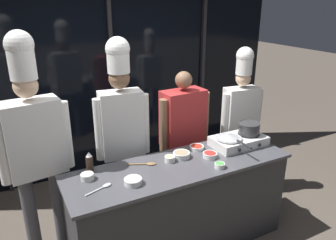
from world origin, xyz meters
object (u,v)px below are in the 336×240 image
(prep_bowl_ginger, at_px, (170,159))
(prep_bowl_bean_sprouts, at_px, (87,176))
(prep_bowl_chili_flakes, at_px, (197,147))
(chef_line, at_px, (241,111))
(frying_pan, at_px, (229,137))
(serving_spoon_solid, at_px, (104,187))
(prep_bowl_scallions, at_px, (220,165))
(chef_sous, at_px, (122,122))
(stock_pot, at_px, (249,128))
(serving_spoon_slotted, at_px, (147,164))
(person_guest, at_px, (183,128))
(prep_bowl_noodles, at_px, (133,181))
(portable_stove, at_px, (239,141))
(squeeze_bottle_soy, at_px, (89,162))
(prep_bowl_mushrooms, at_px, (181,154))
(prep_bowl_bell_pepper, at_px, (210,155))
(chef_head, at_px, (34,137))

(prep_bowl_ginger, bearing_deg, prep_bowl_bean_sprouts, 177.10)
(prep_bowl_chili_flakes, xyz_separation_m, chef_line, (0.85, 0.37, 0.13))
(frying_pan, height_order, serving_spoon_solid, frying_pan)
(prep_bowl_scallions, bearing_deg, chef_sous, 129.54)
(chef_sous, bearing_deg, stock_pot, 165.61)
(serving_spoon_slotted, xyz_separation_m, person_guest, (0.65, 0.48, 0.06))
(prep_bowl_ginger, distance_m, prep_bowl_noodles, 0.49)
(prep_bowl_ginger, height_order, chef_sous, chef_sous)
(prep_bowl_bean_sprouts, relative_size, serving_spoon_solid, 0.46)
(portable_stove, height_order, prep_bowl_noodles, portable_stove)
(prep_bowl_noodles, bearing_deg, prep_bowl_ginger, 24.43)
(stock_pot, xyz_separation_m, squeeze_bottle_soy, (-1.62, 0.17, -0.08))
(squeeze_bottle_soy, bearing_deg, serving_spoon_solid, -85.22)
(prep_bowl_ginger, xyz_separation_m, prep_bowl_scallions, (0.34, -0.31, -0.01))
(prep_bowl_bean_sprouts, xyz_separation_m, prep_bowl_chili_flakes, (1.13, 0.08, -0.01))
(squeeze_bottle_soy, bearing_deg, prep_bowl_mushrooms, -9.01)
(prep_bowl_bean_sprouts, distance_m, person_guest, 1.30)
(prep_bowl_bean_sprouts, bearing_deg, prep_bowl_bell_pepper, -6.90)
(stock_pot, distance_m, chef_sous, 1.31)
(prep_bowl_ginger, height_order, prep_bowl_scallions, prep_bowl_ginger)
(stock_pot, relative_size, serving_spoon_solid, 1.00)
(prep_bowl_chili_flakes, relative_size, prep_bowl_scallions, 1.52)
(stock_pot, height_order, prep_bowl_chili_flakes, stock_pot)
(serving_spoon_slotted, relative_size, serving_spoon_solid, 1.06)
(portable_stove, relative_size, prep_bowl_scallions, 5.75)
(serving_spoon_slotted, bearing_deg, chef_head, 155.82)
(portable_stove, distance_m, chef_line, 0.65)
(stock_pot, bearing_deg, chef_sous, 158.78)
(squeeze_bottle_soy, bearing_deg, chef_sous, 35.84)
(prep_bowl_noodles, relative_size, serving_spoon_slotted, 0.58)
(stock_pot, bearing_deg, prep_bowl_ginger, 179.34)
(person_guest, relative_size, chef_line, 0.88)
(chef_line, bearing_deg, prep_bowl_ginger, 29.23)
(portable_stove, height_order, prep_bowl_chili_flakes, portable_stove)
(squeeze_bottle_soy, height_order, prep_bowl_chili_flakes, squeeze_bottle_soy)
(prep_bowl_bean_sprouts, height_order, serving_spoon_solid, prep_bowl_bean_sprouts)
(stock_pot, bearing_deg, chef_head, 167.28)
(stock_pot, height_order, prep_bowl_bell_pepper, stock_pot)
(prep_bowl_ginger, height_order, prep_bowl_chili_flakes, prep_bowl_ginger)
(prep_bowl_ginger, xyz_separation_m, prep_bowl_chili_flakes, (0.36, 0.11, -0.01))
(prep_bowl_bean_sprouts, bearing_deg, prep_bowl_noodles, -37.75)
(prep_bowl_mushrooms, height_order, chef_head, chef_head)
(portable_stove, xyz_separation_m, stock_pot, (0.13, 0.00, 0.12))
(frying_pan, relative_size, prep_bowl_noodles, 3.15)
(squeeze_bottle_soy, relative_size, chef_sous, 0.09)
(prep_bowl_mushrooms, relative_size, prep_bowl_chili_flakes, 1.12)
(frying_pan, distance_m, serving_spoon_solid, 1.36)
(portable_stove, relative_size, chef_line, 0.30)
(prep_bowl_bell_pepper, bearing_deg, chef_head, 159.79)
(chef_head, relative_size, person_guest, 1.31)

